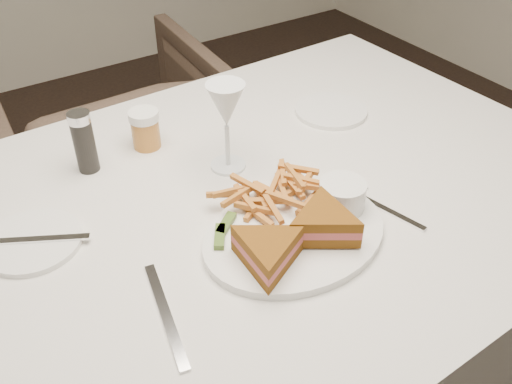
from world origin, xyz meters
name	(u,v)px	position (x,y,z in m)	size (l,w,h in m)	color
table	(243,334)	(0.34, 0.25, 0.38)	(1.37, 0.91, 0.75)	silver
chair_far	(114,144)	(0.40, 1.16, 0.36)	(0.70, 0.66, 0.72)	#45352A
table_setting	(260,194)	(0.35, 0.21, 0.79)	(0.84, 0.62, 0.18)	white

